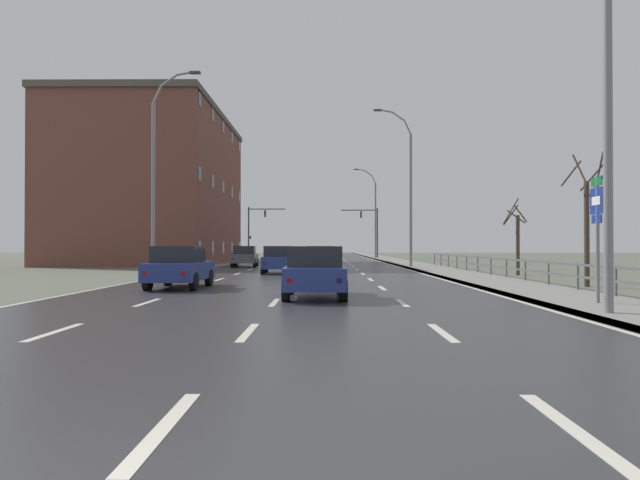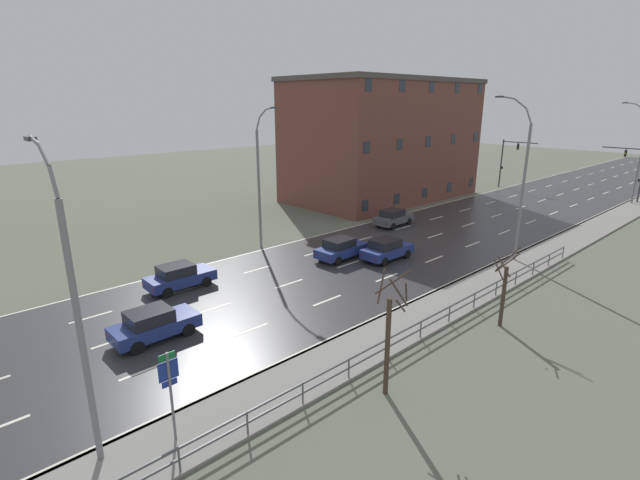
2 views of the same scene
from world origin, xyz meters
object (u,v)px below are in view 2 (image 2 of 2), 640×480
at_px(highway_sign, 170,386).
at_px(car_far_right, 393,217).
at_px(car_near_right, 154,324).
at_px(car_distant, 179,276).
at_px(street_lamp_left_bank, 260,181).
at_px(car_mid_centre, 387,249).
at_px(street_lamp_distant, 639,156).
at_px(street_lamp_midground, 521,184).
at_px(traffic_signal_left, 507,157).
at_px(car_near_left, 341,248).
at_px(brick_building, 383,140).
at_px(traffic_signal_right, 636,167).
at_px(street_lamp_foreground, 77,319).

height_order(highway_sign, car_far_right, highway_sign).
xyz_separation_m(car_near_right, car_distant, (-5.07, 3.85, 0.00)).
xyz_separation_m(street_lamp_left_bank, car_mid_centre, (8.59, 4.91, -4.46)).
xyz_separation_m(highway_sign, car_distant, (-12.38, 6.36, -1.37)).
relative_size(street_lamp_left_bank, car_far_right, 2.57).
relative_size(street_lamp_distant, highway_sign, 3.26).
distance_m(highway_sign, car_near_right, 7.84).
height_order(street_lamp_midground, car_distant, street_lamp_midground).
bearing_deg(street_lamp_left_bank, car_mid_centre, 29.75).
bearing_deg(street_lamp_distant, car_distant, -103.12).
bearing_deg(traffic_signal_left, car_far_right, -84.58).
height_order(car_distant, car_near_left, same).
relative_size(street_lamp_left_bank, car_near_right, 2.62).
height_order(highway_sign, car_near_right, highway_sign).
relative_size(highway_sign, brick_building, 0.15).
relative_size(traffic_signal_left, car_near_right, 1.53).
xyz_separation_m(street_lamp_left_bank, car_near_left, (6.20, 2.59, -4.46)).
bearing_deg(highway_sign, car_near_left, 118.59).
bearing_deg(car_distant, car_near_right, -36.87).
bearing_deg(traffic_signal_right, street_lamp_midground, -89.42).
bearing_deg(car_near_right, street_lamp_left_bank, 123.61).
distance_m(street_lamp_distant, highway_sign, 55.39).
bearing_deg(highway_sign, street_lamp_left_bank, 136.42).
bearing_deg(highway_sign, street_lamp_midground, 92.08).
height_order(street_lamp_left_bank, traffic_signal_left, street_lamp_left_bank).
bearing_deg(street_lamp_foreground, street_lamp_left_bank, 130.80).
distance_m(street_lamp_distant, traffic_signal_right, 1.64).
relative_size(traffic_signal_right, car_distant, 1.52).
bearing_deg(car_far_right, car_distant, -91.46).
bearing_deg(highway_sign, car_mid_centre, 109.93).
bearing_deg(traffic_signal_right, car_far_right, -112.49).
bearing_deg(car_distant, traffic_signal_right, 77.76).
bearing_deg(street_lamp_distant, highway_sign, -88.99).
bearing_deg(brick_building, car_near_right, -66.45).
xyz_separation_m(street_lamp_foreground, car_near_left, (-8.68, 19.83, -4.17)).
xyz_separation_m(street_lamp_foreground, car_far_right, (-12.04, 30.09, -4.17)).
bearing_deg(traffic_signal_right, brick_building, -138.85).
distance_m(street_lamp_distant, car_distant, 50.44).
relative_size(street_lamp_midground, street_lamp_left_bank, 1.07).
height_order(traffic_signal_left, car_distant, traffic_signal_left).
bearing_deg(street_lamp_foreground, car_near_left, 113.63).
height_order(car_far_right, car_mid_centre, same).
relative_size(traffic_signal_left, car_distant, 1.53).
xyz_separation_m(street_lamp_foreground, traffic_signal_left, (-14.58, 56.88, -0.89)).
bearing_deg(car_mid_centre, traffic_signal_right, 81.27).
height_order(traffic_signal_left, car_far_right, traffic_signal_left).
bearing_deg(car_distant, street_lamp_midground, 60.86).
bearing_deg(brick_building, street_lamp_distant, 39.32).
xyz_separation_m(traffic_signal_right, traffic_signal_left, (-14.26, -1.51, 0.02)).
bearing_deg(car_far_right, traffic_signal_right, 64.44).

